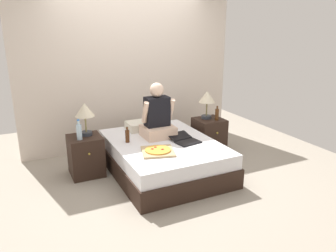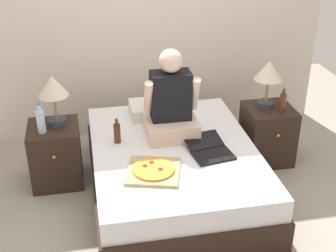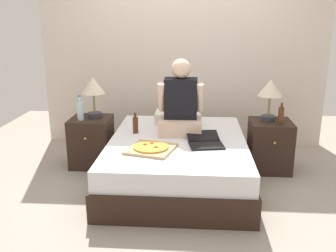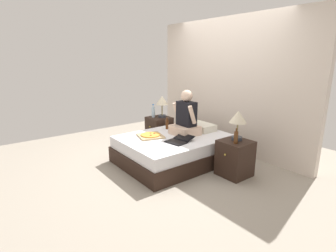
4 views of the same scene
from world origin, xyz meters
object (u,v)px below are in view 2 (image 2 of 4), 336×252
beer_bottle (283,103)px  beer_bottle_on_bed (117,133)px  person_seated (171,105)px  pizza_box (153,170)px  bed (174,170)px  water_bottle (41,121)px  nightstand_right (267,134)px  nightstand_left (56,154)px  lamp_on_left_nightstand (53,89)px  lamp_on_right_nightstand (269,74)px  laptop (210,150)px

beer_bottle → beer_bottle_on_bed: 1.53m
person_seated → pizza_box: (-0.25, -0.57, -0.27)m
bed → water_bottle: bearing=165.1°
nightstand_right → beer_bottle: size_ratio=2.42×
nightstand_right → nightstand_left: bearing=180.0°
person_seated → beer_bottle_on_bed: bearing=-174.2°
water_bottle → nightstand_left: bearing=48.3°
water_bottle → pizza_box: 1.08m
lamp_on_left_nightstand → lamp_on_right_nightstand: bearing=0.0°
lamp_on_left_nightstand → laptop: (1.23, -0.57, -0.41)m
lamp_on_left_nightstand → beer_bottle: 2.05m
person_seated → beer_bottle: bearing=2.9°
laptop → beer_bottle_on_bed: bearing=156.4°
person_seated → pizza_box: person_seated is taller
bed → pizza_box: 0.49m
bed → beer_bottle_on_bed: beer_bottle_on_bed is taller
lamp_on_right_nightstand → laptop: lamp_on_right_nightstand is taller
nightstand_left → lamp_on_right_nightstand: 2.06m
nightstand_left → beer_bottle: size_ratio=2.42×
nightstand_right → person_seated: bearing=-171.2°
beer_bottle_on_bed → bed: bearing=-21.1°
laptop → lamp_on_right_nightstand: bearing=39.3°
lamp_on_right_nightstand → bed: bearing=-156.2°
nightstand_right → lamp_on_right_nightstand: bearing=120.9°
lamp_on_right_nightstand → person_seated: (-0.95, -0.20, -0.14)m
lamp_on_left_nightstand → beer_bottle: lamp_on_left_nightstand is taller
nightstand_right → beer_bottle: bearing=-55.0°
pizza_box → nightstand_left: bearing=136.6°
bed → lamp_on_right_nightstand: (0.97, 0.43, 0.66)m
nightstand_left → pizza_box: 1.07m
nightstand_right → beer_bottle_on_bed: (-1.46, -0.20, 0.27)m
beer_bottle_on_bed → lamp_on_left_nightstand: bearing=153.4°
bed → lamp_on_left_nightstand: bearing=156.0°
bed → pizza_box: pizza_box is taller
nightstand_right → laptop: bearing=-144.4°
bed → laptop: laptop is taller
beer_bottle → laptop: size_ratio=0.50×
beer_bottle_on_bed → nightstand_left: bearing=159.7°
bed → water_bottle: 1.20m
nightstand_left → beer_bottle: (2.07, -0.10, 0.37)m
nightstand_left → beer_bottle_on_bed: size_ratio=2.53×
lamp_on_right_nightstand → beer_bottle_on_bed: size_ratio=2.05×
nightstand_right → lamp_on_right_nightstand: lamp_on_right_nightstand is taller
beer_bottle → lamp_on_right_nightstand: bearing=123.7°
nightstand_left → pizza_box: bearing=-43.4°
laptop → beer_bottle: bearing=27.8°
nightstand_left → nightstand_right: size_ratio=1.00×
water_bottle → lamp_on_right_nightstand: size_ratio=0.61×
pizza_box → beer_bottle_on_bed: (-0.22, 0.52, 0.07)m
lamp_on_left_nightstand → lamp_on_right_nightstand: size_ratio=1.00×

